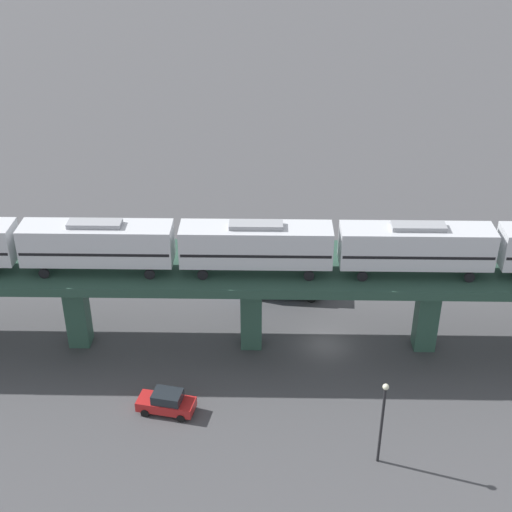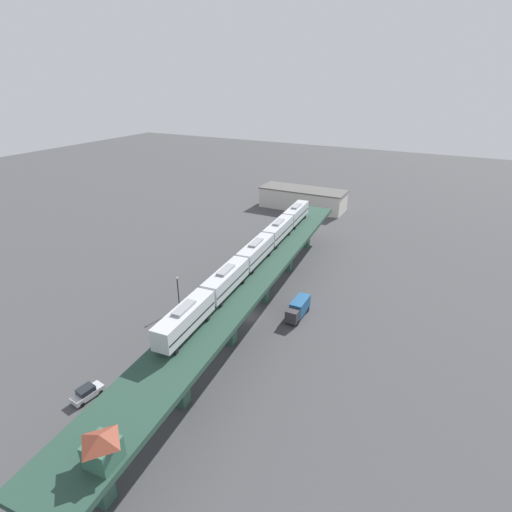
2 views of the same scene
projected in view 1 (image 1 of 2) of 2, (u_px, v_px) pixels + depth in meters
ground_plane at (325, 345)px, 62.56m from camera, size 400.00×400.00×0.00m
elevated_viaduct at (332, 276)px, 59.11m from camera, size 15.90×92.38×8.20m
subway_train at (256, 245)px, 56.17m from camera, size 7.92×62.42×4.45m
street_car_red at (167, 402)px, 54.62m from camera, size 2.32×4.57×1.89m
delivery_truck at (284, 279)px, 68.85m from camera, size 2.42×7.20×3.20m
street_lamp at (382, 417)px, 48.59m from camera, size 0.44×0.44×6.94m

